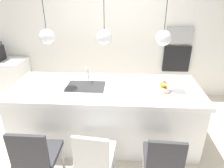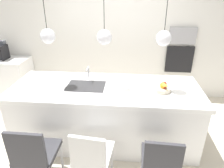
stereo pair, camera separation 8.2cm
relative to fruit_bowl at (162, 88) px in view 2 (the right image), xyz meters
The scene contains 16 objects.
floor 1.27m from the fruit_bowl, behind, with size 6.60×6.60×0.00m, color beige.
back_wall 1.92m from the fruit_bowl, 115.15° to the left, with size 6.00×0.10×2.60m, color silver.
kitchen_island 0.95m from the fruit_bowl, behind, with size 2.76×1.05×0.92m.
sink_basin 1.09m from the fruit_bowl, behind, with size 0.56×0.40×0.02m, color #2D2D30.
faucet 1.13m from the fruit_bowl, 165.81° to the left, with size 0.02×0.17×0.22m.
fruit_bowl is the anchor object (origin of this frame).
side_counter 3.52m from the fruit_bowl, 157.27° to the left, with size 1.10×0.60×0.86m, color white.
coffee_machine 3.44m from the fruit_bowl, 156.98° to the left, with size 0.20×0.35×0.38m.
microwave 1.79m from the fruit_bowl, 70.40° to the left, with size 0.54×0.08×0.34m, color #9E9EA3.
oven 1.75m from the fruit_bowl, 70.40° to the left, with size 0.56×0.08×0.56m, color black.
chair_near 1.82m from the fruit_bowl, 149.92° to the right, with size 0.45×0.48×0.89m.
chair_middle 1.30m from the fruit_bowl, 134.09° to the right, with size 0.45×0.51×0.88m.
chair_far 0.99m from the fruit_bowl, 95.52° to the right, with size 0.43×0.45×0.86m.
pendant_light_left 1.71m from the fruit_bowl, behind, with size 0.20×0.20×0.80m.
pendant_light_center 1.05m from the fruit_bowl, behind, with size 0.20×0.20×0.80m.
pendant_light_right 0.68m from the fruit_bowl, 122.05° to the left, with size 0.20×0.20×0.80m.
Camera 2 is at (0.34, -2.64, 2.21)m, focal length 32.50 mm.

